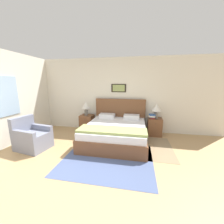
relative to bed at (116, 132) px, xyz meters
name	(u,v)px	position (x,y,z in m)	size (l,w,h in m)	color
ground_plane	(76,194)	(-0.29, -2.13, -0.30)	(16.00, 16.00, 0.00)	tan
wall_back	(113,95)	(-0.29, 1.05, 1.00)	(7.58, 0.09, 2.60)	silver
wall_left	(11,99)	(-2.91, -0.59, 1.00)	(0.08, 5.55, 2.60)	silver
area_rug_main	(108,159)	(-0.02, -1.04, -0.30)	(2.05, 1.72, 0.01)	#47567F
area_rug_bedside	(157,148)	(1.17, -0.24, -0.30)	(0.82, 1.45, 0.01)	#897556
bed	(116,132)	(0.00, 0.00, 0.00)	(1.77, 1.97, 1.18)	brown
armchair	(32,138)	(-2.13, -0.88, -0.01)	(0.87, 0.76, 0.86)	gray
nightstand_near_window	(87,123)	(-1.20, 0.75, -0.01)	(0.45, 0.46, 0.59)	brown
nightstand_by_door	(154,127)	(1.20, 0.75, -0.01)	(0.45, 0.46, 0.59)	brown
table_lamp_near_window	(86,106)	(-1.21, 0.72, 0.63)	(0.30, 0.30, 0.49)	slate
table_lamp_by_door	(156,108)	(1.22, 0.72, 0.63)	(0.30, 0.30, 0.49)	slate
book_thick_bottom	(152,118)	(1.10, 0.70, 0.30)	(0.17, 0.22, 0.03)	#B7332D
book_hardcover_middle	(152,117)	(1.10, 0.70, 0.33)	(0.22, 0.23, 0.03)	#232328
book_novel_upper	(152,116)	(1.10, 0.70, 0.37)	(0.25, 0.28, 0.04)	silver
book_slim_near_top	(152,115)	(1.10, 0.70, 0.41)	(0.21, 0.23, 0.04)	#335693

